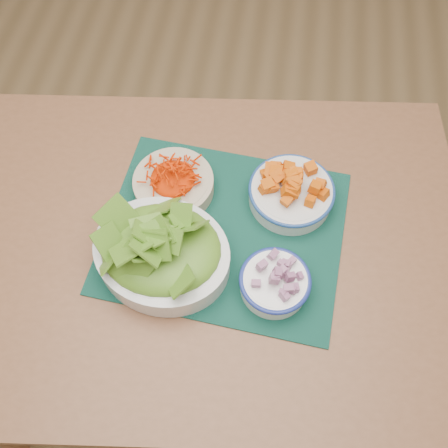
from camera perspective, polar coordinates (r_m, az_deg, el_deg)
name	(u,v)px	position (r m, az deg, el deg)	size (l,w,h in m)	color
ground	(265,355)	(1.75, 4.70, -14.72)	(4.00, 4.00, 0.00)	olive
table	(189,261)	(1.15, -4.03, -4.21)	(1.28, 0.93, 0.75)	brown
placemat	(224,231)	(1.06, 0.00, -0.83)	(0.50, 0.41, 0.00)	black
carrot_bowl	(173,181)	(1.09, -5.82, 4.87)	(0.19, 0.19, 0.07)	#C3B191
squash_bowl	(292,189)	(1.07, 7.77, 3.96)	(0.23, 0.23, 0.09)	silver
lettuce_bowl	(161,249)	(0.98, -7.20, -2.90)	(0.32, 0.29, 0.12)	silver
onion_bowl	(275,282)	(0.98, 5.83, -6.56)	(0.16, 0.16, 0.07)	white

